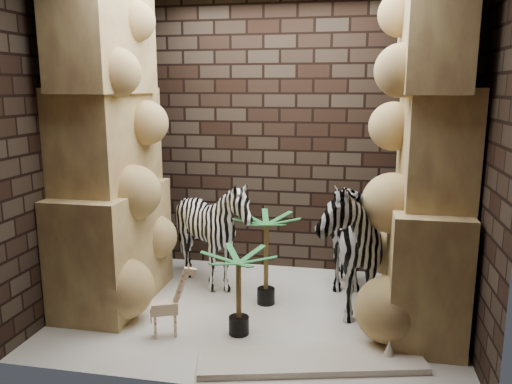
% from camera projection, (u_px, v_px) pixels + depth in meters
% --- Properties ---
extents(floor, '(3.50, 3.50, 0.00)m').
position_uv_depth(floor, '(257.00, 312.00, 4.69)').
color(floor, silver).
rests_on(floor, ground).
extents(wall_back, '(3.50, 0.00, 3.50)m').
position_uv_depth(wall_back, '(279.00, 136.00, 5.59)').
color(wall_back, black).
rests_on(wall_back, ground).
extents(wall_front, '(3.50, 0.00, 3.50)m').
position_uv_depth(wall_front, '(220.00, 173.00, 3.19)').
color(wall_front, black).
rests_on(wall_front, ground).
extents(wall_left, '(0.00, 3.00, 3.00)m').
position_uv_depth(wall_left, '(73.00, 145.00, 4.72)').
color(wall_left, black).
rests_on(wall_left, ground).
extents(wall_right, '(0.00, 3.00, 3.00)m').
position_uv_depth(wall_right, '(473.00, 155.00, 4.06)').
color(wall_right, black).
rests_on(wall_right, ground).
extents(rock_pillar_left, '(0.68, 1.30, 3.00)m').
position_uv_depth(rock_pillar_left, '(108.00, 146.00, 4.66)').
color(rock_pillar_left, '#D1C06E').
rests_on(rock_pillar_left, floor).
extents(rock_pillar_right, '(0.58, 1.25, 3.00)m').
position_uv_depth(rock_pillar_right, '(429.00, 154.00, 4.12)').
color(rock_pillar_right, '#D1C06E').
rests_on(rock_pillar_right, floor).
extents(zebra_right, '(0.97, 1.41, 1.52)m').
position_uv_depth(zebra_right, '(341.00, 229.00, 4.66)').
color(zebra_right, white).
rests_on(zebra_right, floor).
extents(zebra_left, '(1.05, 1.25, 1.06)m').
position_uv_depth(zebra_left, '(212.00, 238.00, 5.17)').
color(zebra_left, white).
rests_on(zebra_left, floor).
extents(giraffe_toy, '(0.34, 0.23, 0.63)m').
position_uv_depth(giraffe_toy, '(164.00, 301.00, 4.17)').
color(giraffe_toy, beige).
rests_on(giraffe_toy, floor).
extents(palm_front, '(0.36, 0.36, 0.88)m').
position_uv_depth(palm_front, '(266.00, 259.00, 4.79)').
color(palm_front, '#1E6833').
rests_on(palm_front, floor).
extents(palm_back, '(0.36, 0.36, 0.73)m').
position_uv_depth(palm_back, '(239.00, 293.00, 4.20)').
color(palm_back, '#1E6833').
rests_on(palm_back, floor).
extents(surfboard, '(1.73, 0.81, 0.05)m').
position_uv_depth(surfboard, '(311.00, 360.00, 3.81)').
color(surfboard, beige).
rests_on(surfboard, floor).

